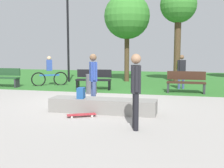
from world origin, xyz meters
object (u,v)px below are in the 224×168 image
object	(u,v)px
backpack_on_ledge	(81,93)
lamp_post	(68,31)
park_bench_near_path	(186,82)
cyclist_on_bicycle	(49,73)
concrete_ledge	(103,106)
park_bench_far_right	(4,77)
tree_slender_maple	(127,17)
tree_leaning_ash	(178,7)
park_bench_near_lamppost	(94,79)
trash_bin	(91,84)
pedestrian_with_backpack	(181,69)
skater_performing_trick	(136,85)
skateboard_by_ledge	(82,115)
skater_watching	(93,76)

from	to	relation	value
backpack_on_ledge	lamp_post	distance (m)	8.36
park_bench_near_path	cyclist_on_bicycle	distance (m)	6.77
park_bench_near_path	concrete_ledge	bearing A→B (deg)	-118.38
park_bench_far_right	lamp_post	distance (m)	4.31
cyclist_on_bicycle	tree_slender_maple	bearing A→B (deg)	39.04
tree_slender_maple	backpack_on_ledge	bearing A→B (deg)	-88.80
concrete_ledge	tree_leaning_ash	distance (m)	9.30
park_bench_near_path	park_bench_near_lamppost	distance (m)	4.11
trash_bin	cyclist_on_bicycle	size ratio (longest dim) A/B	0.50
park_bench_near_path	pedestrian_with_backpack	xyz separation A→B (m)	(-0.22, 1.20, 0.46)
tree_slender_maple	pedestrian_with_backpack	world-z (taller)	tree_slender_maple
skater_performing_trick	park_bench_near_lamppost	world-z (taller)	skater_performing_trick
skateboard_by_ledge	lamp_post	world-z (taller)	lamp_post
tree_slender_maple	pedestrian_with_backpack	distance (m)	4.78
trash_bin	pedestrian_with_backpack	xyz separation A→B (m)	(3.63, 2.30, 0.54)
skateboard_by_ledge	trash_bin	bearing A→B (deg)	103.68
cyclist_on_bicycle	park_bench_far_right	bearing A→B (deg)	-153.33
lamp_post	tree_slender_maple	bearing A→B (deg)	17.48
tree_leaning_ash	pedestrian_with_backpack	xyz separation A→B (m)	(0.25, -2.53, -3.12)
concrete_ledge	skater_watching	distance (m)	1.24
skater_watching	trash_bin	bearing A→B (deg)	108.79
pedestrian_with_backpack	trash_bin	bearing A→B (deg)	-147.71
skateboard_by_ledge	tree_leaning_ash	bearing A→B (deg)	74.99
concrete_ledge	skater_watching	size ratio (longest dim) A/B	1.85
park_bench_near_path	pedestrian_with_backpack	world-z (taller)	pedestrian_with_backpack
skater_performing_trick	tree_slender_maple	size ratio (longest dim) A/B	0.36
backpack_on_ledge	park_bench_near_path	distance (m)	5.52
park_bench_far_right	tree_slender_maple	distance (m)	7.32
lamp_post	skateboard_by_ledge	bearing A→B (deg)	-65.99
park_bench_near_path	park_bench_near_lamppost	xyz separation A→B (m)	(-4.11, 0.09, 0.00)
skater_performing_trick	skater_watching	size ratio (longest dim) A/B	1.03
backpack_on_ledge	park_bench_near_path	xyz separation A→B (m)	(3.08, 4.59, -0.09)
lamp_post	park_bench_far_right	bearing A→B (deg)	-129.15
park_bench_far_right	skateboard_by_ledge	bearing A→B (deg)	-41.47
park_bench_near_path	tree_leaning_ash	xyz separation A→B (m)	(-0.47, 3.73, 3.59)
concrete_ledge	park_bench_near_path	xyz separation A→B (m)	(2.43, 4.50, 0.27)
skater_watching	cyclist_on_bicycle	bearing A→B (deg)	128.83
skater_watching	park_bench_far_right	world-z (taller)	skater_watching
lamp_post	park_bench_near_lamppost	bearing A→B (deg)	-49.31
skater_performing_trick	park_bench_near_path	world-z (taller)	skater_performing_trick
skateboard_by_ledge	pedestrian_with_backpack	distance (m)	6.97
cyclist_on_bicycle	concrete_ledge	bearing A→B (deg)	-51.86
skater_watching	park_bench_near_lamppost	size ratio (longest dim) A/B	1.04
skater_performing_trick	backpack_on_ledge	bearing A→B (deg)	141.33
pedestrian_with_backpack	cyclist_on_bicycle	world-z (taller)	pedestrian_with_backpack
skater_performing_trick	park_bench_far_right	xyz separation A→B (m)	(-7.45, 6.03, -0.56)
tree_slender_maple	trash_bin	xyz separation A→B (m)	(-0.60, -4.82, -3.23)
backpack_on_ledge	pedestrian_with_backpack	size ratio (longest dim) A/B	0.20
backpack_on_ledge	pedestrian_with_backpack	world-z (taller)	pedestrian_with_backpack
park_bench_far_right	cyclist_on_bicycle	distance (m)	2.20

